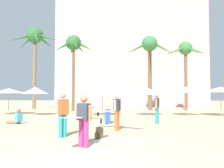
# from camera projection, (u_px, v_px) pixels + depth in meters

# --- Properties ---
(ground) EXTENTS (120.00, 120.00, 0.00)m
(ground) POSITION_uv_depth(u_px,v_px,m) (76.00, 162.00, 5.75)
(ground) COLOR #C6B28C
(hotel_pink) EXTENTS (18.70, 9.54, 19.35)m
(hotel_pink) POSITION_uv_depth(u_px,v_px,m) (139.00, 45.00, 37.00)
(hotel_pink) COLOR pink
(hotel_pink) RESTS_ON ground
(hotel_tower_gray) EXTENTS (15.46, 9.24, 24.35)m
(hotel_tower_gray) POSITION_uv_depth(u_px,v_px,m) (99.00, 43.00, 47.13)
(hotel_tower_gray) COLOR beige
(hotel_tower_gray) RESTS_ON ground
(palm_tree_far_left) EXTENTS (4.68, 4.34, 7.42)m
(palm_tree_far_left) POSITION_uv_depth(u_px,v_px,m) (186.00, 53.00, 24.92)
(palm_tree_far_left) COLOR brown
(palm_tree_far_left) RESTS_ON ground
(palm_tree_left) EXTENTS (5.48, 5.60, 8.06)m
(palm_tree_left) POSITION_uv_depth(u_px,v_px,m) (150.00, 50.00, 25.06)
(palm_tree_left) COLOR brown
(palm_tree_left) RESTS_ON ground
(palm_tree_center) EXTENTS (4.30, 4.19, 7.85)m
(palm_tree_center) POSITION_uv_depth(u_px,v_px,m) (73.00, 47.00, 23.94)
(palm_tree_center) COLOR brown
(palm_tree_center) RESTS_ON ground
(palm_tree_right) EXTENTS (5.87, 5.57, 9.51)m
(palm_tree_right) POSITION_uv_depth(u_px,v_px,m) (35.00, 41.00, 26.78)
(palm_tree_right) COLOR brown
(palm_tree_right) RESTS_ON ground
(cafe_umbrella_0) EXTENTS (2.70, 2.70, 2.18)m
(cafe_umbrella_0) POSITION_uv_depth(u_px,v_px,m) (9.00, 91.00, 19.23)
(cafe_umbrella_0) COLOR gray
(cafe_umbrella_0) RESTS_ON ground
(cafe_umbrella_1) EXTENTS (2.08, 2.08, 2.28)m
(cafe_umbrella_1) POSITION_uv_depth(u_px,v_px,m) (35.00, 90.00, 18.48)
(cafe_umbrella_1) COLOR gray
(cafe_umbrella_1) RESTS_ON ground
(cafe_umbrella_2) EXTENTS (2.58, 2.58, 2.21)m
(cafe_umbrella_2) POSITION_uv_depth(u_px,v_px,m) (102.00, 91.00, 18.31)
(cafe_umbrella_2) COLOR gray
(cafe_umbrella_2) RESTS_ON ground
(cafe_umbrella_3) EXTENTS (2.26, 2.26, 2.31)m
(cafe_umbrella_3) POSITION_uv_depth(u_px,v_px,m) (187.00, 90.00, 18.13)
(cafe_umbrella_3) COLOR gray
(cafe_umbrella_3) RESTS_ON ground
(cafe_umbrella_4) EXTENTS (2.30, 2.30, 2.19)m
(cafe_umbrella_4) POSITION_uv_depth(u_px,v_px,m) (148.00, 91.00, 18.36)
(cafe_umbrella_4) COLOR gray
(cafe_umbrella_4) RESTS_ON ground
(cafe_umbrella_5) EXTENTS (2.68, 2.68, 2.28)m
(cafe_umbrella_5) POSITION_uv_depth(u_px,v_px,m) (221.00, 90.00, 17.87)
(cafe_umbrella_5) COLOR gray
(cafe_umbrella_5) RESTS_ON ground
(beach_towel) EXTENTS (1.83, 1.32, 0.01)m
(beach_towel) POSITION_uv_depth(u_px,v_px,m) (120.00, 141.00, 8.24)
(beach_towel) COLOR white
(beach_towel) RESTS_ON ground
(backpack) EXTENTS (0.34, 0.35, 0.42)m
(backpack) POSITION_uv_depth(u_px,v_px,m) (99.00, 133.00, 8.79)
(backpack) COLOR brown
(backpack) RESTS_ON ground
(person_mid_left) EXTENTS (2.68, 1.55, 1.73)m
(person_mid_left) POSITION_uv_depth(u_px,v_px,m) (117.00, 110.00, 10.86)
(person_mid_left) COLOR orange
(person_mid_left) RESTS_ON ground
(person_near_left) EXTENTS (1.35, 2.74, 1.66)m
(person_near_left) POSITION_uv_depth(u_px,v_px,m) (85.00, 118.00, 7.48)
(person_near_left) COLOR #B7337F
(person_near_left) RESTS_ON ground
(person_mid_right) EXTENTS (0.33, 0.60, 1.75)m
(person_mid_right) POSITION_uv_depth(u_px,v_px,m) (157.00, 107.00, 13.29)
(person_mid_right) COLOR teal
(person_mid_right) RESTS_ON ground
(person_mid_center) EXTENTS (0.43, 0.54, 1.76)m
(person_mid_center) POSITION_uv_depth(u_px,v_px,m) (63.00, 113.00, 9.06)
(person_mid_center) COLOR teal
(person_mid_center) RESTS_ON ground
(person_far_right) EXTENTS (0.98, 0.65, 0.88)m
(person_far_right) POSITION_uv_depth(u_px,v_px,m) (16.00, 118.00, 13.22)
(person_far_right) COLOR #936B51
(person_far_right) RESTS_ON ground
(person_near_right) EXTENTS (0.53, 0.45, 1.64)m
(person_near_right) POSITION_uv_depth(u_px,v_px,m) (108.00, 108.00, 13.08)
(person_near_right) COLOR blue
(person_near_right) RESTS_ON ground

